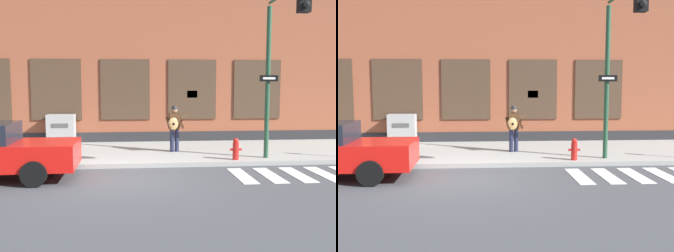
% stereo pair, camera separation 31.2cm
% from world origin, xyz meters
% --- Properties ---
extents(ground_plane, '(160.00, 160.00, 0.00)m').
position_xyz_m(ground_plane, '(0.00, 0.00, 0.00)').
color(ground_plane, '#424449').
extents(sidewalk, '(28.00, 4.75, 0.14)m').
position_xyz_m(sidewalk, '(0.00, 3.85, 0.07)').
color(sidewalk, '#9E9E99').
rests_on(sidewalk, ground).
extents(building_backdrop, '(28.00, 4.06, 8.30)m').
position_xyz_m(building_backdrop, '(-0.00, 8.22, 4.14)').
color(building_backdrop, brown).
rests_on(building_backdrop, ground).
extents(crosswalk, '(5.20, 1.90, 0.01)m').
position_xyz_m(crosswalk, '(5.72, 0.18, 0.01)').
color(crosswalk, silver).
rests_on(crosswalk, ground).
extents(busker, '(0.73, 0.57, 1.65)m').
position_xyz_m(busker, '(1.78, 3.51, 1.08)').
color(busker, '#1E233D').
rests_on(busker, sidewalk).
extents(traffic_light, '(0.60, 3.09, 5.07)m').
position_xyz_m(traffic_light, '(4.64, 0.93, 3.67)').
color(traffic_light, '#234C33').
rests_on(traffic_light, sidewalk).
extents(utility_box, '(1.10, 0.60, 1.21)m').
position_xyz_m(utility_box, '(-2.59, 5.77, 0.75)').
color(utility_box, '#9E9E9E').
rests_on(utility_box, sidewalk).
extents(fire_hydrant, '(0.38, 0.20, 0.70)m').
position_xyz_m(fire_hydrant, '(3.58, 1.83, 0.49)').
color(fire_hydrant, red).
rests_on(fire_hydrant, sidewalk).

